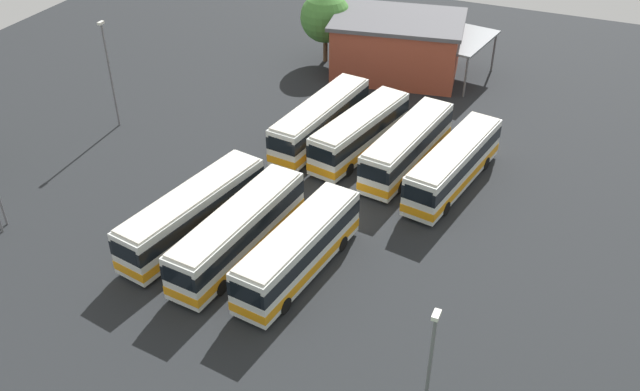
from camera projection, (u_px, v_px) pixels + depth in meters
The scene contains 13 objects.
ground_plane at pixel (332, 208), 48.45m from camera, with size 93.03×93.03×0.00m, color black.
bus_row0_slot0 at pixel (321, 120), 55.32m from camera, with size 11.98×3.96×3.41m.
bus_row0_slot1 at pixel (360, 132), 53.71m from camera, with size 11.07×4.63×3.41m.
bus_row0_slot2 at pixel (407, 146), 51.88m from camera, with size 11.30×4.07×3.41m.
bus_row0_slot3 at pixel (454, 165), 49.72m from camera, with size 11.67×4.49×3.41m.
bus_row1_slot0 at pixel (193, 213), 44.85m from camera, with size 12.00×4.60×3.41m.
bus_row1_slot1 at pixel (239, 231), 43.19m from camera, with size 11.88×3.78×3.41m.
bus_row1_slot2 at pixel (299, 250), 41.71m from camera, with size 11.00×3.91×3.41m.
depot_building at pixel (397, 46), 65.45m from camera, with size 10.42×13.27×5.54m.
maintenance_shelter at pixel (460, 40), 64.09m from camera, with size 8.15×6.28×4.00m.
lamp_post_by_building at pixel (110, 71), 55.62m from camera, with size 0.56×0.28×8.99m.
lamp_post_near_entrance at pixel (427, 385), 29.14m from camera, with size 0.56×0.28×9.12m.
tree_south_edge at pixel (326, 17), 66.95m from camera, with size 4.89×4.89×6.95m.
Camera 1 is at (36.66, 14.92, 27.96)m, focal length 39.05 mm.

